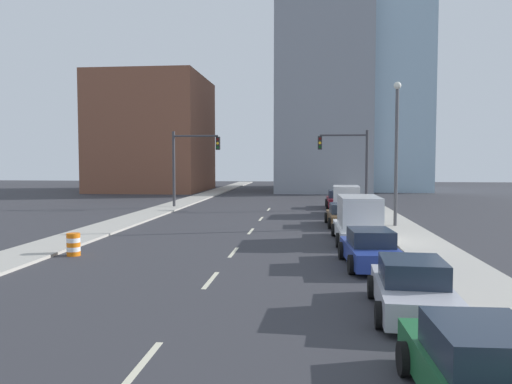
# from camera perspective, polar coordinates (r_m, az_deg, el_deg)

# --- Properties ---
(sidewalk_left) EXTENTS (2.59, 94.83, 0.13)m
(sidewalk_left) POSITION_cam_1_polar(r_m,az_deg,el_deg) (49.38, -7.93, -1.07)
(sidewalk_left) COLOR #ADA89E
(sidewalk_left) RESTS_ON ground
(sidewalk_right) EXTENTS (2.59, 94.83, 0.13)m
(sidewalk_right) POSITION_cam_1_polar(r_m,az_deg,el_deg) (48.26, 12.32, -1.23)
(sidewalk_right) COLOR #ADA89E
(sidewalk_right) RESTS_ON ground
(lane_stripe_at_9m) EXTENTS (0.16, 2.40, 0.01)m
(lane_stripe_at_9m) POSITION_cam_1_polar(r_m,az_deg,el_deg) (10.49, -12.95, -18.67)
(lane_stripe_at_9m) COLOR beige
(lane_stripe_at_9m) RESTS_ON ground
(lane_stripe_at_16m) EXTENTS (0.16, 2.40, 0.01)m
(lane_stripe_at_16m) POSITION_cam_1_polar(r_m,az_deg,el_deg) (16.93, -5.19, -9.99)
(lane_stripe_at_16m) COLOR beige
(lane_stripe_at_16m) RESTS_ON ground
(lane_stripe_at_21m) EXTENTS (0.16, 2.40, 0.01)m
(lane_stripe_at_21m) POSITION_cam_1_polar(r_m,az_deg,el_deg) (21.89, -2.59, -6.90)
(lane_stripe_at_21m) COLOR beige
(lane_stripe_at_21m) RESTS_ON ground
(lane_stripe_at_28m) EXTENTS (0.16, 2.40, 0.01)m
(lane_stripe_at_28m) POSITION_cam_1_polar(r_m,az_deg,el_deg) (28.41, -0.60, -4.50)
(lane_stripe_at_28m) COLOR beige
(lane_stripe_at_28m) RESTS_ON ground
(lane_stripe_at_34m) EXTENTS (0.16, 2.40, 0.01)m
(lane_stripe_at_34m) POSITION_cam_1_polar(r_m,az_deg,el_deg) (34.54, 0.57, -3.08)
(lane_stripe_at_34m) COLOR beige
(lane_stripe_at_34m) RESTS_ON ground
(lane_stripe_at_41m) EXTENTS (0.16, 2.40, 0.01)m
(lane_stripe_at_41m) POSITION_cam_1_polar(r_m,az_deg,el_deg) (41.39, 1.46, -1.99)
(lane_stripe_at_41m) COLOR beige
(lane_stripe_at_41m) RESTS_ON ground
(building_brick_left) EXTENTS (14.00, 16.00, 15.39)m
(building_brick_left) POSITION_cam_1_polar(r_m,az_deg,el_deg) (69.96, -11.59, 6.47)
(building_brick_left) COLOR brown
(building_brick_left) RESTS_ON ground
(building_office_center) EXTENTS (12.00, 20.00, 24.76)m
(building_office_center) POSITION_cam_1_polar(r_m,az_deg,el_deg) (71.18, 7.50, 10.24)
(building_office_center) COLOR gray
(building_office_center) RESTS_ON ground
(building_glass_right) EXTENTS (13.00, 20.00, 30.25)m
(building_glass_right) POSITION_cam_1_polar(r_m,az_deg,el_deg) (76.08, 13.28, 11.83)
(building_glass_right) COLOR #99B7CC
(building_glass_right) RESTS_ON ground
(traffic_signal_left) EXTENTS (4.14, 0.35, 6.54)m
(traffic_signal_left) POSITION_cam_1_polar(r_m,az_deg,el_deg) (43.05, -7.94, 3.79)
(traffic_signal_left) COLOR #38383D
(traffic_signal_left) RESTS_ON ground
(traffic_signal_right) EXTENTS (4.14, 0.35, 6.54)m
(traffic_signal_right) POSITION_cam_1_polar(r_m,az_deg,el_deg) (41.97, 11.04, 3.77)
(traffic_signal_right) COLOR #38383D
(traffic_signal_right) RESTS_ON ground
(traffic_barrel) EXTENTS (0.56, 0.56, 0.95)m
(traffic_barrel) POSITION_cam_1_polar(r_m,az_deg,el_deg) (22.38, -20.14, -5.65)
(traffic_barrel) COLOR orange
(traffic_barrel) RESTS_ON ground
(street_lamp) EXTENTS (0.44, 0.44, 8.65)m
(street_lamp) POSITION_cam_1_polar(r_m,az_deg,el_deg) (30.86, 15.76, 5.30)
(street_lamp) COLOR #4C4C51
(street_lamp) RESTS_ON ground
(sedan_green) EXTENTS (2.11, 4.39, 1.42)m
(sedan_green) POSITION_cam_1_polar(r_m,az_deg,el_deg) (8.98, 24.54, -18.37)
(sedan_green) COLOR #1E6033
(sedan_green) RESTS_ON ground
(sedan_silver) EXTENTS (2.25, 4.40, 1.43)m
(sedan_silver) POSITION_cam_1_polar(r_m,az_deg,el_deg) (13.77, 17.41, -10.50)
(sedan_silver) COLOR #B2B2BC
(sedan_silver) RESTS_ON ground
(sedan_blue) EXTENTS (2.22, 4.54, 1.41)m
(sedan_blue) POSITION_cam_1_polar(r_m,az_deg,el_deg) (19.36, 12.94, -6.40)
(sedan_blue) COLOR navy
(sedan_blue) RESTS_ON ground
(box_truck_white) EXTENTS (2.46, 5.66, 2.27)m
(box_truck_white) POSITION_cam_1_polar(r_m,az_deg,el_deg) (24.94, 11.65, -3.22)
(box_truck_white) COLOR silver
(box_truck_white) RESTS_ON ground
(sedan_brown) EXTENTS (2.25, 4.72, 1.37)m
(sedan_brown) POSITION_cam_1_polar(r_m,az_deg,el_deg) (31.15, 10.00, -2.68)
(sedan_brown) COLOR brown
(sedan_brown) RESTS_ON ground
(box_truck_navy) EXTENTS (2.58, 5.44, 2.19)m
(box_truck_navy) POSITION_cam_1_polar(r_m,az_deg,el_deg) (37.10, 10.25, -1.09)
(box_truck_navy) COLOR #141E47
(box_truck_navy) RESTS_ON ground
(sedan_maroon) EXTENTS (2.01, 4.37, 1.50)m
(sedan_maroon) POSITION_cam_1_polar(r_m,az_deg,el_deg) (43.23, 9.30, -0.90)
(sedan_maroon) COLOR maroon
(sedan_maroon) RESTS_ON ground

